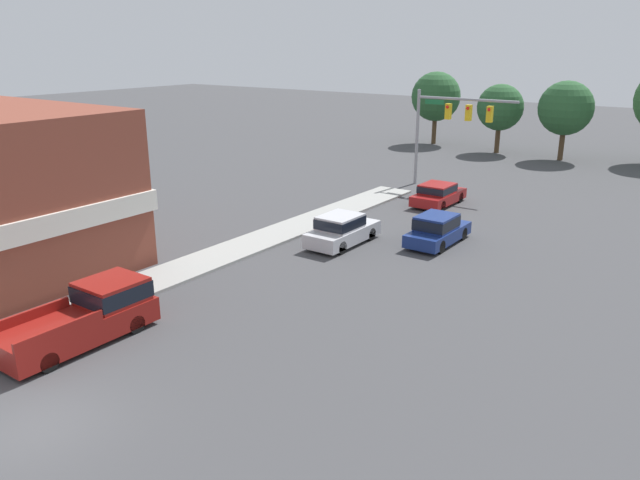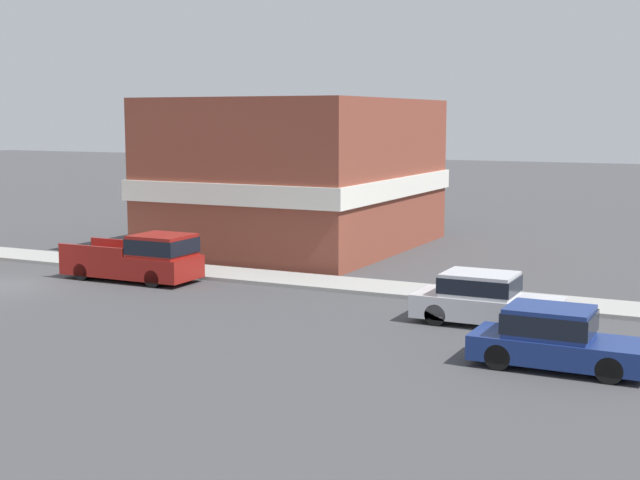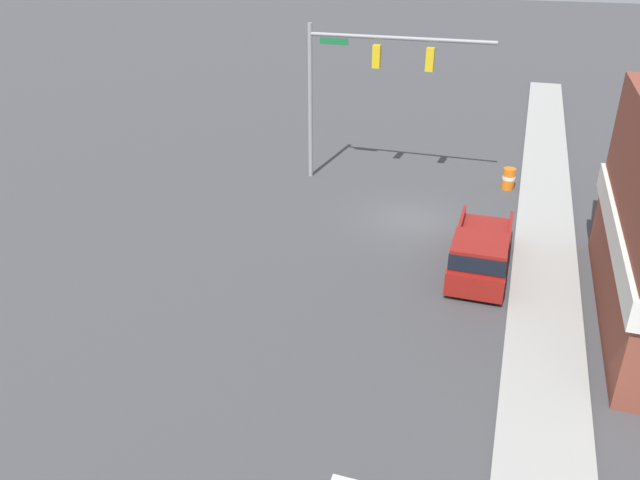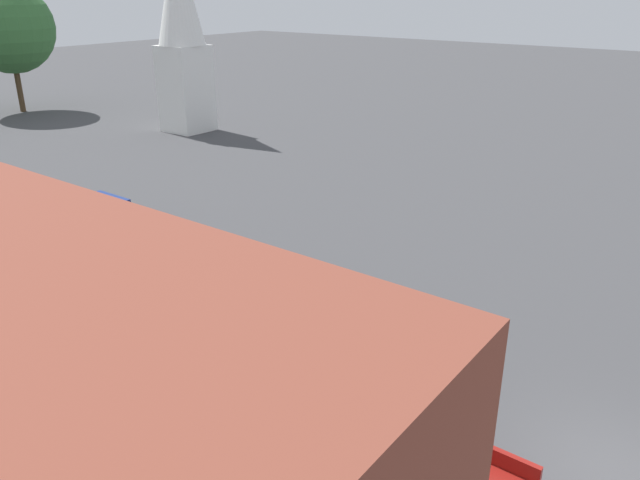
{
  "view_description": "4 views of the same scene",
  "coord_description": "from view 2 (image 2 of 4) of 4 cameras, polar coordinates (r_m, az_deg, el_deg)",
  "views": [
    {
      "loc": [
        14.52,
        -7.18,
        9.84
      ],
      "look_at": [
        1.41,
        11.11,
        2.64
      ],
      "focal_mm": 35.0,
      "sensor_mm": 36.0,
      "label": 1
    },
    {
      "loc": [
        23.86,
        24.95,
        6.27
      ],
      "look_at": [
        -1.42,
        12.6,
        2.34
      ],
      "focal_mm": 50.0,
      "sensor_mm": 36.0,
      "label": 2
    },
    {
      "loc": [
        -3.96,
        25.3,
        11.67
      ],
      "look_at": [
        1.41,
        8.78,
        2.95
      ],
      "focal_mm": 35.0,
      "sensor_mm": 36.0,
      "label": 3
    },
    {
      "loc": [
        -12.08,
        -1.26,
        9.68
      ],
      "look_at": [
        1.22,
        8.75,
        2.86
      ],
      "focal_mm": 35.0,
      "sensor_mm": 36.0,
      "label": 4
    }
  ],
  "objects": [
    {
      "name": "car_lead",
      "position": [
        27.44,
        10.48,
        -3.66
      ],
      "size": [
        1.85,
        4.43,
        1.57
      ],
      "color": "black",
      "rests_on": "ground"
    },
    {
      "name": "corner_brick_building",
      "position": [
        42.72,
        -1.32,
        4.18
      ],
      "size": [
        13.51,
        10.55,
        7.05
      ],
      "color": "brown",
      "rests_on": "ground"
    },
    {
      "name": "car_oncoming",
      "position": [
        23.12,
        14.79,
        -6.01
      ],
      "size": [
        1.79,
        4.3,
        1.55
      ],
      "rotation": [
        0.0,
        0.0,
        3.14
      ],
      "color": "black",
      "rests_on": "ground"
    },
    {
      "name": "sidewalk_curb",
      "position": [
        39.17,
        -13.96,
        -1.4
      ],
      "size": [
        2.4,
        60.0,
        0.14
      ],
      "color": "#9E9E99",
      "rests_on": "ground"
    },
    {
      "name": "pickup_truck_parked",
      "position": [
        34.64,
        -11.33,
        -1.11
      ],
      "size": [
        2.0,
        5.4,
        1.85
      ],
      "color": "black",
      "rests_on": "ground"
    }
  ]
}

